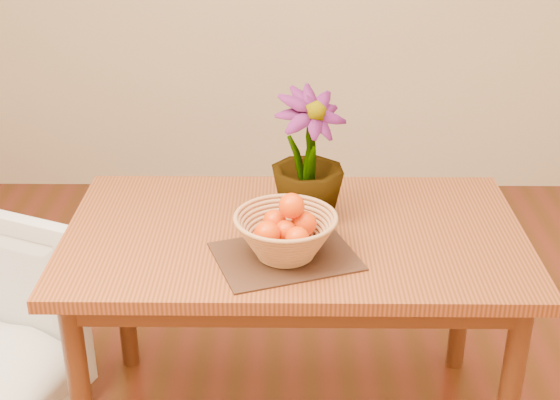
{
  "coord_description": "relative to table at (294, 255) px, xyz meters",
  "views": [
    {
      "loc": [
        -0.02,
        -1.8,
        1.87
      ],
      "look_at": [
        -0.04,
        0.21,
        0.9
      ],
      "focal_mm": 50.0,
      "sensor_mm": 36.0,
      "label": 1
    }
  ],
  "objects": [
    {
      "name": "placemat",
      "position": [
        -0.03,
        -0.16,
        0.09
      ],
      "size": [
        0.46,
        0.4,
        0.01
      ],
      "primitive_type": "cube",
      "rotation": [
        0.0,
        0.0,
        0.34
      ],
      "color": "#341D12",
      "rests_on": "table"
    },
    {
      "name": "table",
      "position": [
        0.0,
        0.0,
        0.0
      ],
      "size": [
        1.4,
        0.8,
        0.75
      ],
      "color": "brown",
      "rests_on": "floor"
    },
    {
      "name": "wicker_basket",
      "position": [
        -0.03,
        -0.16,
        0.15
      ],
      "size": [
        0.29,
        0.29,
        0.12
      ],
      "color": "#BB7D4E",
      "rests_on": "placemat"
    },
    {
      "name": "potted_plant",
      "position": [
        0.04,
        0.09,
        0.29
      ],
      "size": [
        0.32,
        0.32,
        0.41
      ],
      "primitive_type": "imported",
      "rotation": [
        0.0,
        0.0,
        0.61
      ],
      "color": "#1C4212",
      "rests_on": "table"
    },
    {
      "name": "orange_pile",
      "position": [
        -0.02,
        -0.16,
        0.19
      ],
      "size": [
        0.18,
        0.17,
        0.13
      ],
      "rotation": [
        0.0,
        0.0,
        -0.06
      ],
      "color": "red",
      "rests_on": "wicker_basket"
    }
  ]
}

